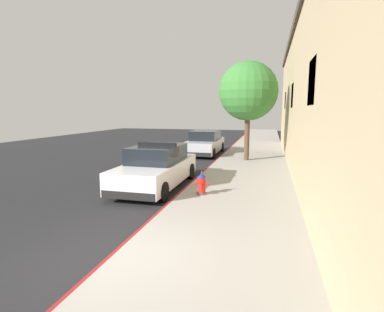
{
  "coord_description": "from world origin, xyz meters",
  "views": [
    {
      "loc": [
        2.79,
        -4.77,
        2.86
      ],
      "look_at": [
        -0.29,
        7.14,
        1.0
      ],
      "focal_mm": 28.23,
      "sensor_mm": 36.0,
      "label": 1
    }
  ],
  "objects": [
    {
      "name": "curb_painted_edge",
      "position": [
        -0.04,
        10.0,
        0.08
      ],
      "size": [
        0.08,
        60.0,
        0.15
      ],
      "primitive_type": "cube",
      "color": "maroon",
      "rests_on": "ground"
    },
    {
      "name": "fire_hydrant",
      "position": [
        0.7,
        4.58,
        0.5
      ],
      "size": [
        0.44,
        0.4,
        0.76
      ],
      "color": "#4C4C51",
      "rests_on": "sidewalk_pavement"
    },
    {
      "name": "parked_car_silver_ahead",
      "position": [
        -1.33,
        14.56,
        0.74
      ],
      "size": [
        1.94,
        4.84,
        1.56
      ],
      "color": "#B2B5BA",
      "rests_on": "ground"
    },
    {
      "name": "storefront_building",
      "position": [
        7.03,
        9.96,
        3.4
      ],
      "size": [
        6.9,
        24.78,
        6.79
      ],
      "color": "tan",
      "rests_on": "ground"
    },
    {
      "name": "police_cruiser",
      "position": [
        -1.28,
        5.68,
        0.74
      ],
      "size": [
        1.94,
        4.84,
        1.68
      ],
      "color": "white",
      "rests_on": "ground"
    },
    {
      "name": "ground_plane",
      "position": [
        -4.15,
        10.0,
        -0.1
      ],
      "size": [
        32.72,
        60.0,
        0.2
      ],
      "primitive_type": "cube",
      "color": "#232326"
    },
    {
      "name": "sidewalk_pavement",
      "position": [
        1.85,
        10.0,
        0.08
      ],
      "size": [
        3.71,
        60.0,
        0.15
      ],
      "primitive_type": "cube",
      "color": "#9E9991",
      "rests_on": "ground"
    },
    {
      "name": "street_tree",
      "position": [
        1.57,
        11.93,
        3.87
      ],
      "size": [
        3.15,
        3.15,
        5.31
      ],
      "color": "brown",
      "rests_on": "sidewalk_pavement"
    }
  ]
}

